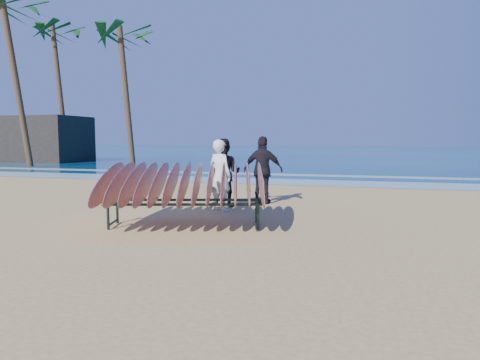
{
  "coord_description": "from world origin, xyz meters",
  "views": [
    {
      "loc": [
        2.42,
        -7.55,
        1.79
      ],
      "look_at": [
        0.0,
        0.8,
        0.95
      ],
      "focal_mm": 32.0,
      "sensor_mm": 36.0,
      "label": 1
    }
  ],
  "objects_px": {
    "person_dark_a": "(225,173)",
    "palm_right": "(58,35)",
    "building": "(35,139)",
    "palm_left": "(13,10)",
    "surfboard_rack": "(185,183)",
    "person_white": "(220,175)",
    "palm_mid": "(125,39)",
    "person_dark_b": "(263,170)"
  },
  "relations": [
    {
      "from": "building",
      "to": "palm_left",
      "type": "relative_size",
      "value": 0.77
    },
    {
      "from": "surfboard_rack",
      "to": "palm_mid",
      "type": "height_order",
      "value": "palm_mid"
    },
    {
      "from": "person_dark_a",
      "to": "palm_mid",
      "type": "height_order",
      "value": "palm_mid"
    },
    {
      "from": "palm_left",
      "to": "person_dark_b",
      "type": "bearing_deg",
      "value": -29.54
    },
    {
      "from": "person_white",
      "to": "palm_mid",
      "type": "height_order",
      "value": "palm_mid"
    },
    {
      "from": "building",
      "to": "palm_right",
      "type": "height_order",
      "value": "palm_right"
    },
    {
      "from": "person_white",
      "to": "person_dark_b",
      "type": "bearing_deg",
      "value": -93.92
    },
    {
      "from": "person_dark_a",
      "to": "palm_left",
      "type": "height_order",
      "value": "palm_left"
    },
    {
      "from": "palm_mid",
      "to": "palm_left",
      "type": "bearing_deg",
      "value": -140.28
    },
    {
      "from": "person_white",
      "to": "building",
      "type": "relative_size",
      "value": 0.22
    },
    {
      "from": "person_dark_b",
      "to": "palm_mid",
      "type": "xyz_separation_m",
      "value": [
        -12.62,
        14.12,
        7.42
      ]
    },
    {
      "from": "person_white",
      "to": "palm_right",
      "type": "relative_size",
      "value": 0.17
    },
    {
      "from": "surfboard_rack",
      "to": "person_dark_a",
      "type": "xyz_separation_m",
      "value": [
        -0.01,
        2.63,
        0.01
      ]
    },
    {
      "from": "person_dark_a",
      "to": "palm_left",
      "type": "distance_m",
      "value": 21.69
    },
    {
      "from": "person_dark_b",
      "to": "palm_left",
      "type": "xyz_separation_m",
      "value": [
        -17.61,
        9.98,
        8.5
      ]
    },
    {
      "from": "person_white",
      "to": "building",
      "type": "bearing_deg",
      "value": -16.84
    },
    {
      "from": "palm_right",
      "to": "palm_left",
      "type": "bearing_deg",
      "value": -71.53
    },
    {
      "from": "person_dark_a",
      "to": "palm_mid",
      "type": "xyz_separation_m",
      "value": [
        -11.78,
        14.94,
        7.45
      ]
    },
    {
      "from": "person_white",
      "to": "person_dark_a",
      "type": "xyz_separation_m",
      "value": [
        -0.09,
        0.65,
        0.01
      ]
    },
    {
      "from": "person_white",
      "to": "palm_mid",
      "type": "relative_size",
      "value": 0.19
    },
    {
      "from": "person_white",
      "to": "person_dark_a",
      "type": "relative_size",
      "value": 0.99
    },
    {
      "from": "building",
      "to": "palm_left",
      "type": "distance_m",
      "value": 11.24
    },
    {
      "from": "person_dark_a",
      "to": "person_white",
      "type": "bearing_deg",
      "value": -81.64
    },
    {
      "from": "surfboard_rack",
      "to": "palm_right",
      "type": "height_order",
      "value": "palm_right"
    },
    {
      "from": "surfboard_rack",
      "to": "palm_mid",
      "type": "distance_m",
      "value": 22.43
    },
    {
      "from": "palm_right",
      "to": "surfboard_rack",
      "type": "bearing_deg",
      "value": -46.55
    },
    {
      "from": "person_white",
      "to": "palm_right",
      "type": "distance_m",
      "value": 27.66
    },
    {
      "from": "building",
      "to": "palm_right",
      "type": "bearing_deg",
      "value": -1.94
    },
    {
      "from": "person_dark_b",
      "to": "palm_mid",
      "type": "bearing_deg",
      "value": -48.51
    },
    {
      "from": "person_dark_b",
      "to": "palm_right",
      "type": "xyz_separation_m",
      "value": [
        -19.81,
        16.58,
        8.68
      ]
    },
    {
      "from": "person_dark_b",
      "to": "palm_left",
      "type": "distance_m",
      "value": 21.95
    },
    {
      "from": "palm_left",
      "to": "surfboard_rack",
      "type": "bearing_deg",
      "value": -38.68
    },
    {
      "from": "person_dark_a",
      "to": "palm_right",
      "type": "height_order",
      "value": "palm_right"
    },
    {
      "from": "person_dark_b",
      "to": "building",
      "type": "xyz_separation_m",
      "value": [
        -22.37,
        16.67,
        0.83
      ]
    },
    {
      "from": "person_white",
      "to": "palm_left",
      "type": "xyz_separation_m",
      "value": [
        -16.85,
        11.45,
        8.54
      ]
    },
    {
      "from": "surfboard_rack",
      "to": "palm_left",
      "type": "relative_size",
      "value": 0.37
    },
    {
      "from": "person_dark_a",
      "to": "palm_right",
      "type": "xyz_separation_m",
      "value": [
        -18.97,
        17.4,
        8.71
      ]
    },
    {
      "from": "palm_left",
      "to": "person_dark_a",
      "type": "bearing_deg",
      "value": -32.79
    },
    {
      "from": "surfboard_rack",
      "to": "person_white",
      "type": "xyz_separation_m",
      "value": [
        0.08,
        1.98,
        -0.0
      ]
    },
    {
      "from": "person_dark_a",
      "to": "person_dark_b",
      "type": "height_order",
      "value": "person_dark_b"
    },
    {
      "from": "person_white",
      "to": "person_dark_a",
      "type": "height_order",
      "value": "person_dark_a"
    },
    {
      "from": "palm_mid",
      "to": "palm_right",
      "type": "xyz_separation_m",
      "value": [
        -7.19,
        2.47,
        1.26
      ]
    }
  ]
}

